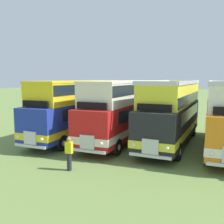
# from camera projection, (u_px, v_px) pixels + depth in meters

# --- Properties ---
(bus_first_in_row) EXTENTS (2.78, 11.48, 4.49)m
(bus_first_in_row) POSITION_uv_depth(u_px,v_px,m) (79.00, 106.00, 20.66)
(bus_first_in_row) COLOR #1E339E
(bus_first_in_row) RESTS_ON ground
(bus_second_in_row) EXTENTS (2.75, 11.14, 4.49)m
(bus_second_in_row) POSITION_uv_depth(u_px,v_px,m) (123.00, 108.00, 19.49)
(bus_second_in_row) COLOR red
(bus_second_in_row) RESTS_ON ground
(bus_third_in_row) EXTENTS (2.94, 10.62, 4.52)m
(bus_third_in_row) POSITION_uv_depth(u_px,v_px,m) (172.00, 111.00, 18.23)
(bus_third_in_row) COLOR black
(bus_third_in_row) RESTS_ON ground
(marshal_person) EXTENTS (0.36, 0.24, 1.73)m
(marshal_person) POSITION_uv_depth(u_px,v_px,m) (69.00, 154.00, 13.06)
(marshal_person) COLOR #23232D
(marshal_person) RESTS_ON ground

